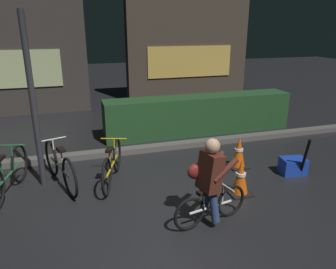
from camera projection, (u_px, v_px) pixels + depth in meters
The scene contains 13 objects.
ground_plane at pixel (167, 202), 5.08m from camera, with size 40.00×40.00×0.00m, color black.
sidewalk_curb at pixel (138, 149), 7.05m from camera, with size 12.00×0.24×0.12m, color #56544F.
hedge_row at pixel (199, 114), 8.23m from camera, with size 4.80×0.70×0.95m, color #214723.
storefront_right at pixel (188, 45), 11.80m from camera, with size 4.53×0.54×3.93m.
street_post at pixel (33, 104), 5.18m from camera, with size 0.10×0.10×2.86m, color #2D2D33.
parked_bike_left_mid at pixel (8, 175), 5.18m from camera, with size 0.50×1.64×0.77m.
parked_bike_center_left at pixel (60, 166), 5.50m from camera, with size 0.58×1.61×0.77m.
parked_bike_center_right at pixel (112, 164), 5.63m from camera, with size 0.58×1.50×0.72m.
traffic_cone_near at pixel (241, 177), 5.23m from camera, with size 0.36×0.36×0.61m.
traffic_cone_far at pixel (239, 152), 6.23m from camera, with size 0.36×0.36×0.63m.
blue_crate at pixel (293, 166), 6.01m from camera, with size 0.44×0.32×0.30m, color #193DB7.
cyclist at pixel (209, 182), 4.36m from camera, with size 1.17×0.50×1.25m.
closed_umbrella at pixel (305, 158), 5.70m from camera, with size 0.05×0.05×0.85m, color black.
Camera 1 is at (-1.30, -4.28, 2.62)m, focal length 34.68 mm.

